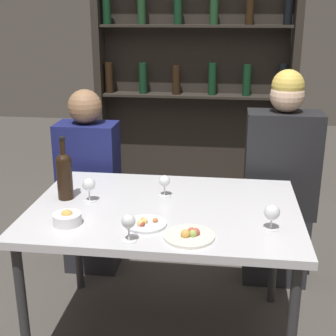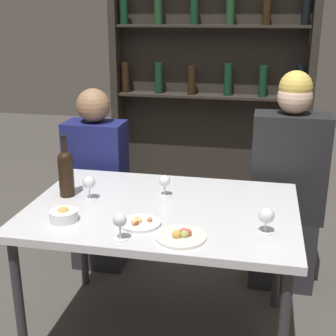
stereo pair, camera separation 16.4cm
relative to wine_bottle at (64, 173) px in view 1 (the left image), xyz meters
The scene contains 13 objects.
ground_plane 1.00m from the wine_bottle, ahead, with size 10.00×10.00×0.00m, color #47423D.
dining_table 0.54m from the wine_bottle, ahead, with size 1.27×0.89×0.73m.
wine_rack_wall 1.93m from the wine_bottle, 74.77° to the left, with size 1.64×0.21×2.32m.
wine_bottle is the anchor object (origin of this frame).
wine_glass_0 0.49m from the wine_bottle, 11.26° to the left, with size 0.06×0.06×0.11m.
wine_glass_1 0.14m from the wine_bottle, ahead, with size 0.06×0.06×0.12m.
wine_glass_2 1.01m from the wine_bottle, 12.97° to the right, with size 0.07×0.07×0.11m.
wine_glass_3 0.58m from the wine_bottle, 45.34° to the right, with size 0.06×0.06×0.12m.
food_plate_0 0.74m from the wine_bottle, 28.28° to the right, with size 0.21×0.21×0.04m.
food_plate_1 0.53m from the wine_bottle, 29.98° to the right, with size 0.18×0.18×0.04m.
snack_bowl 0.32m from the wine_bottle, 69.87° to the right, with size 0.12×0.12×0.07m.
seated_person_left 0.66m from the wine_bottle, 96.10° to the left, with size 0.37×0.22×1.18m.
seated_person_right 1.27m from the wine_bottle, 28.08° to the left, with size 0.42×0.22×1.31m.
Camera 1 is at (0.28, -2.03, 1.61)m, focal length 50.00 mm.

